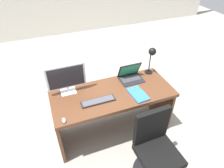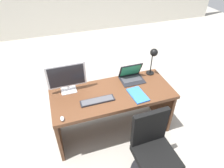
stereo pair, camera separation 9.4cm
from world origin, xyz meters
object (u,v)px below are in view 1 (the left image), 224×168
at_px(laptop, 130,74).
at_px(keyboard, 98,101).
at_px(desk, 112,102).
at_px(desk_lamp, 152,55).
at_px(office_chair, 155,153).
at_px(mouse, 64,120).
at_px(book, 138,94).
at_px(monitor, 66,78).

bearing_deg(laptop, keyboard, -151.27).
bearing_deg(desk, desk_lamp, 15.66).
bearing_deg(office_chair, desk, 105.74).
distance_m(desk, desk_lamp, 0.88).
xyz_separation_m(laptop, mouse, (-1.06, -0.50, -0.06)).
bearing_deg(desk_lamp, office_chair, -113.66).
height_order(desk, book, book).
xyz_separation_m(monitor, keyboard, (0.31, -0.33, -0.23)).
xyz_separation_m(laptop, book, (-0.06, -0.38, -0.06)).
bearing_deg(mouse, desk_lamp, 20.24).
xyz_separation_m(laptop, office_chair, (-0.12, -1.02, -0.46)).
bearing_deg(office_chair, keyboard, 124.49).
xyz_separation_m(keyboard, book, (0.53, -0.06, -0.00)).
bearing_deg(desk, monitor, 161.48).
bearing_deg(office_chair, laptop, 83.28).
relative_size(laptop, mouse, 4.30).
bearing_deg(mouse, monitor, 73.53).
distance_m(desk_lamp, office_chair, 1.32).
relative_size(monitor, keyboard, 1.15).
xyz_separation_m(monitor, office_chair, (0.79, -1.02, -0.62)).
distance_m(book, office_chair, 0.75).
distance_m(desk_lamp, book, 0.63).
height_order(monitor, book, monitor).
distance_m(mouse, desk_lamp, 1.51).
xyz_separation_m(keyboard, mouse, (-0.46, -0.18, 0.01)).
height_order(monitor, laptop, monitor).
bearing_deg(mouse, laptop, 25.39).
bearing_deg(monitor, desk, -18.52).
xyz_separation_m(monitor, desk_lamp, (1.24, 0.01, 0.08)).
bearing_deg(desk_lamp, desk, -164.34).
height_order(desk_lamp, office_chair, desk_lamp).
bearing_deg(book, laptop, 80.82).
relative_size(mouse, office_chair, 0.08).
bearing_deg(monitor, book, -24.45).
height_order(monitor, mouse, monitor).
bearing_deg(keyboard, office_chair, -55.51).
bearing_deg(keyboard, desk_lamp, 19.94).
height_order(monitor, desk_lamp, desk_lamp).
xyz_separation_m(mouse, book, (1.00, 0.12, -0.01)).
relative_size(mouse, desk_lamp, 0.18).
bearing_deg(desk_lamp, mouse, -159.76).
bearing_deg(desk, book, -34.21).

